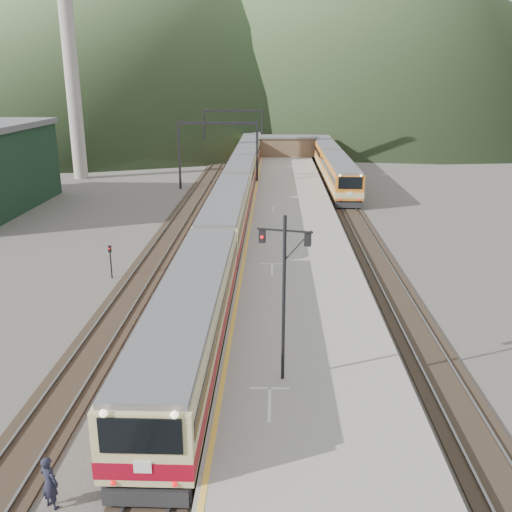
{
  "coord_description": "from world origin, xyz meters",
  "views": [
    {
      "loc": [
        3.91,
        -13.12,
        13.03
      ],
      "look_at": [
        2.76,
        21.77,
        2.0
      ],
      "focal_mm": 40.0,
      "sensor_mm": 36.0,
      "label": 1
    }
  ],
  "objects_px": {
    "worker": "(49,482)",
    "signal_mast": "(284,282)",
    "second_train": "(331,163)",
    "main_train": "(242,173)"
  },
  "relations": [
    {
      "from": "signal_mast",
      "to": "worker",
      "type": "relative_size",
      "value": 3.79
    },
    {
      "from": "second_train",
      "to": "main_train",
      "type": "bearing_deg",
      "value": -140.51
    },
    {
      "from": "main_train",
      "to": "signal_mast",
      "type": "height_order",
      "value": "signal_mast"
    },
    {
      "from": "main_train",
      "to": "signal_mast",
      "type": "xyz_separation_m",
      "value": [
        4.33,
        -46.13,
        3.14
      ]
    },
    {
      "from": "second_train",
      "to": "worker",
      "type": "height_order",
      "value": "second_train"
    },
    {
      "from": "second_train",
      "to": "worker",
      "type": "distance_m",
      "value": 63.83
    },
    {
      "from": "worker",
      "to": "main_train",
      "type": "bearing_deg",
      "value": -65.76
    },
    {
      "from": "worker",
      "to": "signal_mast",
      "type": "bearing_deg",
      "value": -110.84
    },
    {
      "from": "main_train",
      "to": "worker",
      "type": "distance_m",
      "value": 52.77
    },
    {
      "from": "second_train",
      "to": "signal_mast",
      "type": "bearing_deg",
      "value": -97.35
    }
  ]
}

